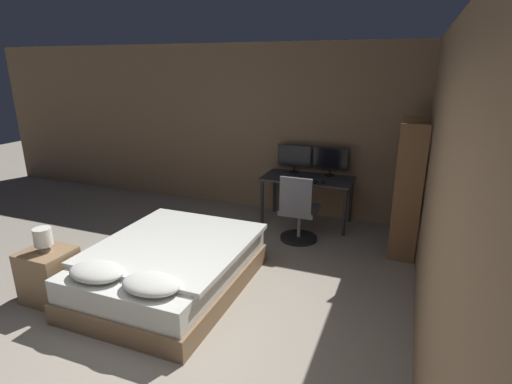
{
  "coord_description": "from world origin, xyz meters",
  "views": [
    {
      "loc": [
        1.84,
        -2.04,
        2.36
      ],
      "look_at": [
        0.0,
        2.65,
        0.75
      ],
      "focal_mm": 28.0,
      "sensor_mm": 36.0,
      "label": 1
    }
  ],
  "objects_px": {
    "bed": "(170,268)",
    "keyboard": "(304,181)",
    "computer_mouse": "(323,182)",
    "bookshelf": "(409,184)",
    "desk": "(307,183)",
    "office_chair": "(298,214)",
    "monitor_left": "(294,157)",
    "bedside_lamp": "(43,237)",
    "monitor_right": "(330,159)",
    "nightstand": "(50,275)"
  },
  "relations": [
    {
      "from": "nightstand",
      "to": "bedside_lamp",
      "type": "distance_m",
      "value": 0.43
    },
    {
      "from": "nightstand",
      "to": "keyboard",
      "type": "distance_m",
      "value": 3.47
    },
    {
      "from": "bedside_lamp",
      "to": "keyboard",
      "type": "relative_size",
      "value": 0.62
    },
    {
      "from": "bed",
      "to": "bedside_lamp",
      "type": "distance_m",
      "value": 1.3
    },
    {
      "from": "monitor_right",
      "to": "office_chair",
      "type": "distance_m",
      "value": 1.14
    },
    {
      "from": "nightstand",
      "to": "bookshelf",
      "type": "height_order",
      "value": "bookshelf"
    },
    {
      "from": "desk",
      "to": "monitor_left",
      "type": "relative_size",
      "value": 2.49
    },
    {
      "from": "office_chair",
      "to": "computer_mouse",
      "type": "bearing_deg",
      "value": 64.73
    },
    {
      "from": "bed",
      "to": "computer_mouse",
      "type": "bearing_deg",
      "value": 61.9
    },
    {
      "from": "computer_mouse",
      "to": "desk",
      "type": "bearing_deg",
      "value": 140.87
    },
    {
      "from": "keyboard",
      "to": "computer_mouse",
      "type": "bearing_deg",
      "value": 0.0
    },
    {
      "from": "desk",
      "to": "monitor_left",
      "type": "bearing_deg",
      "value": 140.11
    },
    {
      "from": "bedside_lamp",
      "to": "keyboard",
      "type": "height_order",
      "value": "bedside_lamp"
    },
    {
      "from": "monitor_right",
      "to": "office_chair",
      "type": "relative_size",
      "value": 0.57
    },
    {
      "from": "desk",
      "to": "computer_mouse",
      "type": "distance_m",
      "value": 0.39
    },
    {
      "from": "desk",
      "to": "monitor_left",
      "type": "height_order",
      "value": "monitor_left"
    },
    {
      "from": "keyboard",
      "to": "office_chair",
      "type": "distance_m",
      "value": 0.59
    },
    {
      "from": "monitor_left",
      "to": "monitor_right",
      "type": "distance_m",
      "value": 0.57
    },
    {
      "from": "office_chair",
      "to": "desk",
      "type": "bearing_deg",
      "value": 95.14
    },
    {
      "from": "desk",
      "to": "office_chair",
      "type": "distance_m",
      "value": 0.76
    },
    {
      "from": "bedside_lamp",
      "to": "office_chair",
      "type": "xyz_separation_m",
      "value": [
        2.0,
        2.36,
        -0.31
      ]
    },
    {
      "from": "bed",
      "to": "bedside_lamp",
      "type": "height_order",
      "value": "bedside_lamp"
    },
    {
      "from": "monitor_right",
      "to": "keyboard",
      "type": "bearing_deg",
      "value": -121.07
    },
    {
      "from": "computer_mouse",
      "to": "bookshelf",
      "type": "height_order",
      "value": "bookshelf"
    },
    {
      "from": "bed",
      "to": "bookshelf",
      "type": "relative_size",
      "value": 1.16
    },
    {
      "from": "keyboard",
      "to": "computer_mouse",
      "type": "height_order",
      "value": "computer_mouse"
    },
    {
      "from": "nightstand",
      "to": "office_chair",
      "type": "bearing_deg",
      "value": 49.64
    },
    {
      "from": "bedside_lamp",
      "to": "office_chair",
      "type": "bearing_deg",
      "value": 49.64
    },
    {
      "from": "monitor_left",
      "to": "keyboard",
      "type": "height_order",
      "value": "monitor_left"
    },
    {
      "from": "bed",
      "to": "nightstand",
      "type": "distance_m",
      "value": 1.22
    },
    {
      "from": "monitor_left",
      "to": "monitor_right",
      "type": "bearing_deg",
      "value": 0.0
    },
    {
      "from": "bed",
      "to": "keyboard",
      "type": "xyz_separation_m",
      "value": [
        0.89,
        2.21,
        0.48
      ]
    },
    {
      "from": "keyboard",
      "to": "bookshelf",
      "type": "height_order",
      "value": "bookshelf"
    },
    {
      "from": "keyboard",
      "to": "bookshelf",
      "type": "distance_m",
      "value": 1.48
    },
    {
      "from": "monitor_left",
      "to": "keyboard",
      "type": "bearing_deg",
      "value": -58.93
    },
    {
      "from": "bed",
      "to": "bookshelf",
      "type": "xyz_separation_m",
      "value": [
        2.32,
        1.92,
        0.67
      ]
    },
    {
      "from": "bed",
      "to": "nightstand",
      "type": "bearing_deg",
      "value": -149.14
    },
    {
      "from": "bookshelf",
      "to": "desk",
      "type": "bearing_deg",
      "value": 159.89
    },
    {
      "from": "bed",
      "to": "keyboard",
      "type": "height_order",
      "value": "keyboard"
    },
    {
      "from": "keyboard",
      "to": "monitor_left",
      "type": "bearing_deg",
      "value": 121.07
    },
    {
      "from": "monitor_left",
      "to": "bookshelf",
      "type": "xyz_separation_m",
      "value": [
        1.72,
        -0.76,
        -0.05
      ]
    },
    {
      "from": "bedside_lamp",
      "to": "bookshelf",
      "type": "bearing_deg",
      "value": 37.02
    },
    {
      "from": "bedside_lamp",
      "to": "computer_mouse",
      "type": "xyz_separation_m",
      "value": [
        2.23,
        2.84,
        0.04
      ]
    },
    {
      "from": "monitor_left",
      "to": "computer_mouse",
      "type": "xyz_separation_m",
      "value": [
        0.57,
        -0.47,
        -0.24
      ]
    },
    {
      "from": "bed",
      "to": "desk",
      "type": "xyz_separation_m",
      "value": [
        0.89,
        2.44,
        0.38
      ]
    },
    {
      "from": "computer_mouse",
      "to": "bookshelf",
      "type": "relative_size",
      "value": 0.04
    },
    {
      "from": "bedside_lamp",
      "to": "bookshelf",
      "type": "height_order",
      "value": "bookshelf"
    },
    {
      "from": "monitor_right",
      "to": "bookshelf",
      "type": "bearing_deg",
      "value": -33.6
    },
    {
      "from": "bedside_lamp",
      "to": "office_chair",
      "type": "height_order",
      "value": "office_chair"
    },
    {
      "from": "monitor_right",
      "to": "computer_mouse",
      "type": "bearing_deg",
      "value": -89.56
    }
  ]
}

